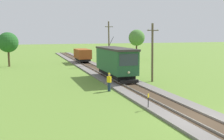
% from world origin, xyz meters
% --- Properties ---
extents(ground_plane, '(260.00, 260.00, 0.00)m').
position_xyz_m(ground_plane, '(0.00, 0.00, 0.00)').
color(ground_plane, olive).
extents(track_ballast, '(4.20, 120.00, 0.18)m').
position_xyz_m(track_ballast, '(0.00, 0.00, 0.09)').
color(track_ballast, slate).
rests_on(track_ballast, ground).
extents(sleeper_bed, '(2.04, 120.00, 0.01)m').
position_xyz_m(sleeper_bed, '(0.00, 0.00, 0.18)').
color(sleeper_bed, '#423323').
rests_on(sleeper_bed, track_ballast).
extents(rail_left, '(0.07, 120.00, 0.14)m').
position_xyz_m(rail_left, '(-0.72, 0.00, 0.25)').
color(rail_left, gray).
rests_on(rail_left, track_ballast).
extents(rail_right, '(0.07, 120.00, 0.14)m').
position_xyz_m(rail_right, '(0.72, 0.00, 0.25)').
color(rail_right, gray).
rests_on(rail_right, track_ballast).
extents(red_tram, '(2.60, 8.54, 4.79)m').
position_xyz_m(red_tram, '(0.00, 15.34, 2.19)').
color(red_tram, '#235633').
rests_on(red_tram, rail_right).
extents(freight_car, '(2.40, 5.20, 2.31)m').
position_xyz_m(freight_car, '(0.00, 33.68, 1.56)').
color(freight_car, '#93471E').
rests_on(freight_car, rail_right).
extents(utility_pole_near_tram, '(1.40, 0.48, 6.62)m').
position_xyz_m(utility_pole_near_tram, '(3.54, 12.86, 3.41)').
color(utility_pole_near_tram, brown).
rests_on(utility_pole_near_tram, ground).
extents(utility_pole_mid, '(1.40, 0.58, 7.58)m').
position_xyz_m(utility_pole_mid, '(3.54, 28.49, 3.89)').
color(utility_pole_mid, brown).
rests_on(utility_pole_mid, ground).
extents(trackside_signal_marker, '(0.21, 0.21, 1.18)m').
position_xyz_m(trackside_signal_marker, '(-1.91, 3.22, 0.67)').
color(trackside_signal_marker, black).
rests_on(trackside_signal_marker, ground).
extents(track_worker, '(0.43, 0.45, 1.78)m').
position_xyz_m(track_worker, '(-2.71, 9.69, 0.98)').
color(track_worker, navy).
rests_on(track_worker, ground).
extents(tree_left_near, '(3.49, 3.49, 6.42)m').
position_xyz_m(tree_left_near, '(12.67, 36.94, 4.65)').
color(tree_left_near, '#4C3823').
rests_on(tree_left_near, ground).
extents(tree_right_near, '(3.34, 3.34, 5.75)m').
position_xyz_m(tree_right_near, '(-12.81, 32.57, 4.06)').
color(tree_right_near, '#4C3823').
rests_on(tree_right_near, ground).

